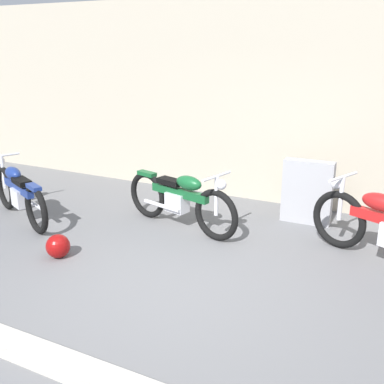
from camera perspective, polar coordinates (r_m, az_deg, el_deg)
name	(u,v)px	position (r m, az deg, el deg)	size (l,w,h in m)	color
ground_plane	(170,288)	(5.03, -2.81, -11.99)	(40.00, 40.00, 0.00)	slate
building_wall	(271,102)	(7.56, 9.96, 11.08)	(18.00, 0.30, 3.28)	#B2A893
curb_strip	(76,369)	(3.97, -14.47, -20.80)	(18.00, 0.24, 0.12)	#B7B2A8
stone_marker	(307,192)	(6.83, 14.32, 0.00)	(0.72, 0.20, 0.94)	#9E9EA3
helmet	(58,246)	(5.87, -16.54, -6.56)	(0.30, 0.30, 0.30)	maroon
motorcycle_blue	(19,193)	(7.20, -20.99, -0.07)	(1.85, 0.97, 0.89)	black
motorcycle_green	(180,199)	(6.41, -1.48, -0.89)	(1.99, 0.74, 0.91)	black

